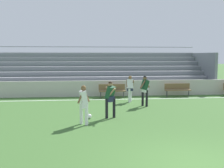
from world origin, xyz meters
TOP-DOWN VIEW (x-y plane):
  - ground_plane at (0.00, 0.00)m, footprint 160.00×160.00m
  - field_line_sideline at (0.00, 10.79)m, footprint 44.00×0.12m
  - sideline_wall at (0.00, 12.27)m, footprint 48.00×0.16m
  - bleacher_stand at (-3.88, 15.59)m, footprint 22.28×5.02m
  - bench_centre_sideline at (-1.00, 11.62)m, footprint 1.80×0.40m
  - bench_near_wall_gap at (3.59, 11.62)m, footprint 1.80×0.40m
  - player_dark_overlapping at (-1.70, 5.62)m, footprint 0.54×0.76m
  - player_white_challenging at (-2.90, 4.56)m, footprint 0.53×0.45m
  - player_dark_on_ball at (0.50, 8.28)m, footprint 0.67×0.50m
  - player_white_wide_right at (-0.09, 9.72)m, footprint 0.50×0.53m
  - soccer_ball at (-2.66, 5.59)m, footprint 0.22×0.22m

SIDE VIEW (x-z plane):
  - ground_plane at x=0.00m, z-range 0.00..0.00m
  - field_line_sideline at x=0.00m, z-range 0.00..0.01m
  - soccer_ball at x=-2.66m, z-range 0.00..0.22m
  - bench_centre_sideline at x=-1.00m, z-range 0.10..1.00m
  - bench_near_wall_gap at x=3.59m, z-range 0.10..1.00m
  - sideline_wall at x=0.00m, z-range 0.00..1.10m
  - player_white_wide_right at x=-0.09m, z-range 0.15..1.77m
  - player_white_challenging at x=-2.90m, z-range 0.15..1.78m
  - player_dark_overlapping at x=-1.70m, z-range 0.16..1.84m
  - player_dark_on_ball at x=0.50m, z-range 0.17..1.89m
  - bleacher_stand at x=-3.88m, z-range -0.21..3.43m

